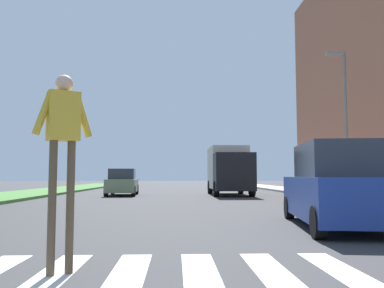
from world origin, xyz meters
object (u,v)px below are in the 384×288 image
Objects in this scene: suv_crossing at (338,188)px; truck_box_delivery at (229,169)px; sedan_midblock at (122,183)px; pedestrian_performer at (63,140)px; street_lamp_right at (344,110)px.

truck_box_delivery reaches higher than suv_crossing.
truck_box_delivery is (6.74, 0.39, 0.87)m from sedan_midblock.
pedestrian_performer is at bearing -103.16° from truck_box_delivery.
pedestrian_performer is 0.40× the size of truck_box_delivery.
suv_crossing reaches higher than sedan_midblock.
pedestrian_performer is 0.60× the size of sedan_midblock.
street_lamp_right is at bearing 56.28° from pedestrian_performer.
suv_crossing is (5.25, 4.28, -0.73)m from pedestrian_performer.
street_lamp_right reaches higher than sedan_midblock.
sedan_midblock is at bearing 114.14° from suv_crossing.
street_lamp_right is 1.56× the size of suv_crossing.
street_lamp_right is at bearing -46.80° from truck_box_delivery.
street_lamp_right reaches higher than pedestrian_performer.
suv_crossing is at bearing -88.52° from truck_box_delivery.
suv_crossing is at bearing 39.21° from pedestrian_performer.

